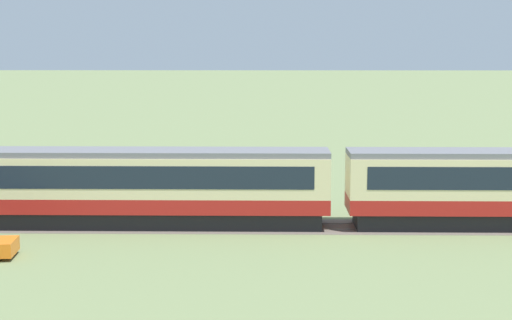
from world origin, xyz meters
name	(u,v)px	position (x,y,z in m)	size (l,w,h in m)	color
passenger_train	(133,184)	(-22.37, -0.59, 2.28)	(110.59, 2.99, 4.12)	#AD1E19
railway_track	(89,226)	(-24.82, -0.59, 0.01)	(182.41, 3.60, 0.04)	#665B51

